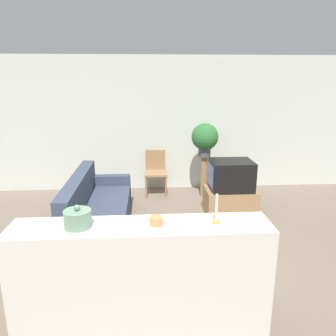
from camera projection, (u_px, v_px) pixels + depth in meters
The scene contains 12 objects.
ground_plane at pixel (144, 285), 3.71m from camera, with size 14.00×14.00×0.00m, color #756656.
wall_back at pixel (144, 124), 6.65m from camera, with size 9.00×0.06×2.70m.
couch at pixel (97, 212), 4.98m from camera, with size 0.83×2.06×0.85m.
tv_stand at pixel (230, 202), 5.58m from camera, with size 0.84×0.60×0.45m.
television at pixel (231, 175), 5.46m from camera, with size 0.70×0.56×0.49m.
wooden_chair at pixel (156, 170), 6.53m from camera, with size 0.44×0.44×0.87m.
plant_stand at pixel (204, 177), 6.40m from camera, with size 0.13×0.13×0.80m.
potted_plant at pixel (205, 138), 6.20m from camera, with size 0.51×0.51×0.64m.
foreground_counter at pixel (142, 278), 2.96m from camera, with size 2.28×0.44×1.04m.
decorative_bowl at pixel (78, 219), 2.76m from camera, with size 0.23×0.23×0.20m.
candle_jar at pixel (156, 221), 2.82m from camera, with size 0.12×0.12×0.07m.
candlestick at pixel (216, 213), 2.84m from camera, with size 0.07×0.07×0.27m.
Camera 1 is at (0.07, -3.23, 2.27)m, focal length 35.00 mm.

